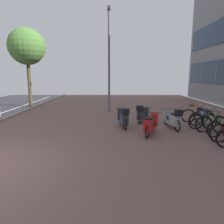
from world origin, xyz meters
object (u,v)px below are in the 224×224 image
(bicycle_rack_04, at_px, (204,121))
(scooter_far, at_px, (143,114))
(bicycle_rack_03, at_px, (213,124))
(bicycle_rack_06, at_px, (196,116))
(bicycle_rack_02, at_px, (223,129))
(bicycle_rack_05, at_px, (203,119))
(scooter_extra, at_px, (151,125))
(lamp_post, at_px, (110,56))
(street_tree, at_px, (28,47))
(scooter_near, at_px, (124,118))
(scooter_mid, at_px, (175,119))

(bicycle_rack_04, relative_size, scooter_far, 0.87)
(bicycle_rack_03, distance_m, bicycle_rack_06, 1.87)
(bicycle_rack_02, relative_size, bicycle_rack_05, 0.96)
(bicycle_rack_04, xyz_separation_m, bicycle_rack_06, (0.14, 1.25, -0.00))
(scooter_extra, distance_m, lamp_post, 6.38)
(bicycle_rack_06, xyz_separation_m, street_tree, (-10.52, 5.19, 4.11))
(scooter_near, distance_m, scooter_extra, 1.53)
(bicycle_rack_02, height_order, bicycle_rack_05, bicycle_rack_05)
(bicycle_rack_04, xyz_separation_m, scooter_far, (-2.57, 1.24, 0.08))
(bicycle_rack_06, xyz_separation_m, scooter_far, (-2.72, -0.00, 0.08))
(bicycle_rack_03, distance_m, scooter_extra, 2.70)
(bicycle_rack_02, bearing_deg, scooter_extra, 173.96)
(bicycle_rack_02, xyz_separation_m, bicycle_rack_03, (-0.08, 0.62, 0.03))
(bicycle_rack_05, distance_m, scooter_mid, 1.72)
(scooter_near, bearing_deg, bicycle_rack_03, -12.40)
(scooter_near, xyz_separation_m, scooter_mid, (2.24, -0.23, -0.00))
(scooter_extra, bearing_deg, lamp_post, 108.33)
(bicycle_rack_02, height_order, scooter_mid, scooter_mid)
(bicycle_rack_05, xyz_separation_m, bicycle_rack_06, (-0.11, 0.62, 0.01))
(bicycle_rack_03, xyz_separation_m, bicycle_rack_06, (0.02, 1.87, -0.01))
(bicycle_rack_04, height_order, bicycle_rack_05, bicycle_rack_04)
(bicycle_rack_03, height_order, scooter_mid, bicycle_rack_03)
(scooter_far, relative_size, scooter_extra, 0.93)
(bicycle_rack_06, relative_size, lamp_post, 0.21)
(scooter_far, bearing_deg, bicycle_rack_05, -12.42)
(scooter_far, xyz_separation_m, street_tree, (-7.80, 5.20, 4.03))
(scooter_near, relative_size, scooter_extra, 1.07)
(scooter_far, xyz_separation_m, lamp_post, (-1.73, 3.06, 3.15))
(bicycle_rack_02, xyz_separation_m, scooter_mid, (-1.54, 1.21, 0.12))
(bicycle_rack_06, xyz_separation_m, scooter_near, (-3.72, -1.05, 0.10))
(scooter_far, distance_m, scooter_extra, 2.20)
(bicycle_rack_04, relative_size, lamp_post, 0.21)
(scooter_near, xyz_separation_m, scooter_far, (1.01, 1.05, -0.02))
(scooter_far, bearing_deg, bicycle_rack_03, -34.71)
(scooter_extra, bearing_deg, scooter_near, 131.66)
(bicycle_rack_05, xyz_separation_m, street_tree, (-10.63, 5.82, 4.12))
(bicycle_rack_02, xyz_separation_m, bicycle_rack_04, (-0.21, 1.25, 0.02))
(scooter_far, height_order, lamp_post, lamp_post)
(scooter_near, bearing_deg, scooter_far, 46.30)
(scooter_near, xyz_separation_m, lamp_post, (-0.72, 4.12, 3.13))
(bicycle_rack_02, height_order, scooter_extra, bicycle_rack_02)
(bicycle_rack_04, distance_m, bicycle_rack_06, 1.25)
(bicycle_rack_02, height_order, lamp_post, lamp_post)
(bicycle_rack_03, bearing_deg, street_tree, 146.07)
(bicycle_rack_02, distance_m, bicycle_rack_05, 1.87)
(bicycle_rack_06, distance_m, scooter_near, 3.87)
(scooter_mid, distance_m, scooter_far, 1.78)
(bicycle_rack_02, height_order, scooter_near, scooter_near)
(scooter_mid, bearing_deg, bicycle_rack_03, -21.95)
(bicycle_rack_06, bearing_deg, bicycle_rack_05, -80.31)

